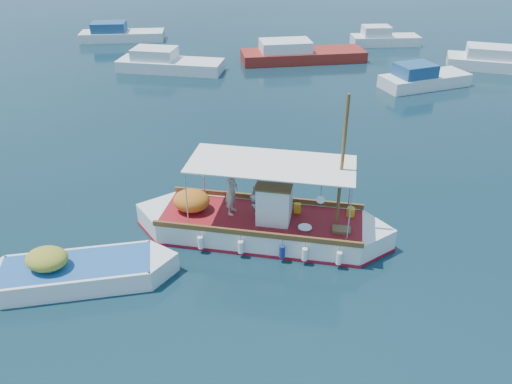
# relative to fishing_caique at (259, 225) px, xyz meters

# --- Properties ---
(ground) EXTENTS (160.00, 160.00, 0.00)m
(ground) POSITION_rel_fishing_caique_xyz_m (0.36, 0.66, -0.52)
(ground) COLOR black
(ground) RESTS_ON ground
(fishing_caique) EXTENTS (9.55, 2.99, 5.83)m
(fishing_caique) POSITION_rel_fishing_caique_xyz_m (0.00, 0.00, 0.00)
(fishing_caique) COLOR white
(fishing_caique) RESTS_ON ground
(dinghy) EXTENTS (6.15, 3.19, 1.58)m
(dinghy) POSITION_rel_fishing_caique_xyz_m (-5.52, -3.32, -0.19)
(dinghy) COLOR white
(dinghy) RESTS_ON ground
(bg_boat_nw) EXTENTS (7.62, 2.67, 1.80)m
(bg_boat_nw) POSITION_rel_fishing_caique_xyz_m (-9.31, 19.70, -0.03)
(bg_boat_nw) COLOR silver
(bg_boat_nw) RESTS_ON ground
(bg_boat_n) EXTENTS (9.81, 5.34, 1.80)m
(bg_boat_n) POSITION_rel_fishing_caique_xyz_m (0.00, 23.55, -0.03)
(bg_boat_n) COLOR maroon
(bg_boat_n) RESTS_ON ground
(bg_boat_ne) EXTENTS (6.24, 4.77, 1.80)m
(bg_boat_ne) POSITION_rel_fishing_caique_xyz_m (8.45, 18.46, -0.03)
(bg_boat_ne) COLOR silver
(bg_boat_ne) RESTS_ON ground
(bg_boat_e) EXTENTS (8.47, 3.87, 1.80)m
(bg_boat_e) POSITION_rel_fishing_caique_xyz_m (14.85, 23.38, -0.03)
(bg_boat_e) COLOR silver
(bg_boat_e) RESTS_ON ground
(bg_boat_far_w) EXTENTS (7.50, 3.85, 1.80)m
(bg_boat_far_w) POSITION_rel_fishing_caique_xyz_m (-16.06, 27.89, -0.03)
(bg_boat_far_w) COLOR silver
(bg_boat_far_w) RESTS_ON ground
(bg_boat_far_n) EXTENTS (5.91, 3.04, 1.80)m
(bg_boat_far_n) POSITION_rel_fishing_caique_xyz_m (6.79, 29.44, -0.03)
(bg_boat_far_n) COLOR silver
(bg_boat_far_n) RESTS_ON ground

